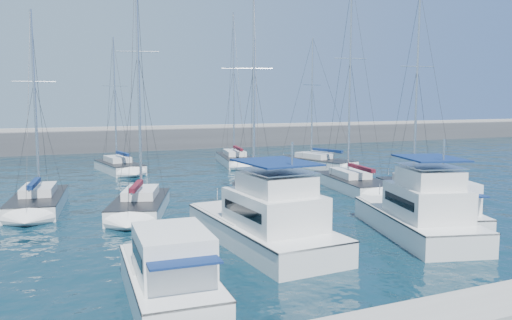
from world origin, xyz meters
name	(u,v)px	position (x,y,z in m)	size (l,w,h in m)	color
ground	(349,232)	(0.00, 0.00, 0.00)	(220.00, 220.00, 0.00)	black
breakwater	(151,142)	(0.00, 52.00, 1.05)	(160.00, 6.00, 4.45)	#424244
motor_yacht_port_outer	(170,278)	(-11.31, -5.71, 0.94)	(3.22, 7.25, 3.20)	white
motor_yacht_port_inner	(266,223)	(-5.27, -0.56, 1.13)	(4.51, 10.68, 4.69)	silver
motor_yacht_stbd_inner	(420,215)	(2.85, -2.22, 1.13)	(5.90, 9.83, 4.69)	silver
motor_yacht_stbd_outer	(444,212)	(5.23, -1.49, 0.94)	(4.28, 7.21, 3.20)	white
sailboat_mid_a	(38,202)	(-15.50, 12.93, 0.51)	(4.14, 8.30, 13.30)	silver
sailboat_mid_b	(140,204)	(-9.56, 9.23, 0.55)	(5.38, 8.19, 16.34)	white
sailboat_mid_c	(255,197)	(-1.80, 8.82, 0.53)	(5.38, 8.26, 14.88)	silver
sailboat_mid_d	(352,183)	(7.77, 11.05, 0.54)	(4.57, 9.43, 16.84)	white
sailboat_mid_e	(418,190)	(10.37, 6.33, 0.53)	(4.81, 8.84, 15.41)	silver
sailboat_back_a	(119,167)	(-7.96, 29.05, 0.52)	(4.20, 8.15, 13.77)	silver
sailboat_back_b	(235,159)	(5.07, 30.13, 0.53)	(4.97, 10.17, 17.31)	white
sailboat_back_c	(317,163)	(12.06, 23.90, 0.51)	(5.51, 9.26, 14.11)	silver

